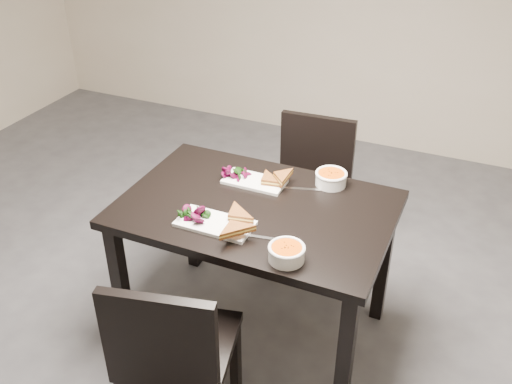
# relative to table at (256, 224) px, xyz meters

# --- Properties ---
(ground) EXTENTS (5.00, 5.00, 0.00)m
(ground) POSITION_rel_table_xyz_m (-0.45, -0.20, -0.65)
(ground) COLOR #47474C
(ground) RESTS_ON ground
(table) EXTENTS (1.20, 0.80, 0.75)m
(table) POSITION_rel_table_xyz_m (0.00, 0.00, 0.00)
(table) COLOR black
(table) RESTS_ON ground
(chair_near) EXTENTS (0.50, 0.50, 0.85)m
(chair_near) POSITION_rel_table_xyz_m (-0.05, -0.68, -0.17)
(chair_near) COLOR black
(chair_near) RESTS_ON ground
(chair_far) EXTENTS (0.44, 0.44, 0.85)m
(chair_far) POSITION_rel_table_xyz_m (0.03, 0.70, -0.17)
(chair_far) COLOR black
(chair_far) RESTS_ON ground
(plate_near) EXTENTS (0.32, 0.16, 0.02)m
(plate_near) POSITION_rel_table_xyz_m (-0.10, -0.21, 0.11)
(plate_near) COLOR white
(plate_near) RESTS_ON table
(sandwich_near) EXTENTS (0.18, 0.15, 0.05)m
(sandwich_near) POSITION_rel_table_xyz_m (-0.03, -0.19, 0.14)
(sandwich_near) COLOR #995220
(sandwich_near) RESTS_ON plate_near
(salad_near) EXTENTS (0.10, 0.09, 0.04)m
(salad_near) POSITION_rel_table_xyz_m (-0.20, -0.21, 0.14)
(salad_near) COLOR black
(salad_near) RESTS_ON plate_near
(soup_bowl_near) EXTENTS (0.15, 0.15, 0.07)m
(soup_bowl_near) POSITION_rel_table_xyz_m (0.26, -0.31, 0.14)
(soup_bowl_near) COLOR white
(soup_bowl_near) RESTS_ON table
(cutlery_near) EXTENTS (0.18, 0.05, 0.00)m
(cutlery_near) POSITION_rel_table_xyz_m (0.11, -0.21, 0.10)
(cutlery_near) COLOR silver
(cutlery_near) RESTS_ON table
(plate_far) EXTENTS (0.29, 0.15, 0.01)m
(plate_far) POSITION_rel_table_xyz_m (-0.09, 0.18, 0.11)
(plate_far) COLOR white
(plate_far) RESTS_ON table
(sandwich_far) EXTENTS (0.16, 0.13, 0.05)m
(sandwich_far) POSITION_rel_table_xyz_m (-0.02, 0.16, 0.14)
(sandwich_far) COLOR #995220
(sandwich_far) RESTS_ON plate_far
(salad_far) EXTENTS (0.09, 0.08, 0.04)m
(salad_far) POSITION_rel_table_xyz_m (-0.19, 0.18, 0.13)
(salad_far) COLOR black
(salad_far) RESTS_ON plate_far
(soup_bowl_far) EXTENTS (0.15, 0.15, 0.07)m
(soup_bowl_far) POSITION_rel_table_xyz_m (0.25, 0.31, 0.14)
(soup_bowl_far) COLOR white
(soup_bowl_far) RESTS_ON table
(cutlery_far) EXTENTS (0.18, 0.07, 0.00)m
(cutlery_far) POSITION_rel_table_xyz_m (0.14, 0.21, 0.10)
(cutlery_far) COLOR silver
(cutlery_far) RESTS_ON table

